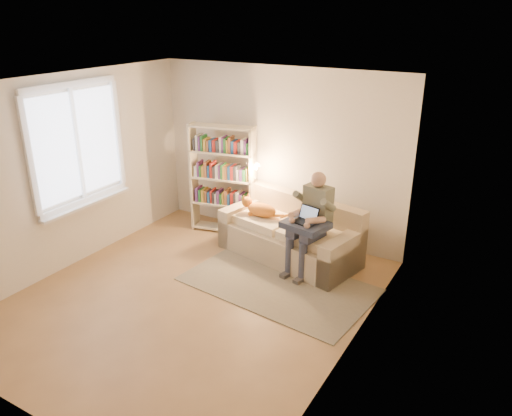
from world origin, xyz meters
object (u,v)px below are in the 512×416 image
Objects in this scene: sofa at (291,237)px; laptop at (305,217)px; cat at (260,209)px; bookshelf at (223,174)px; person at (312,217)px.

sofa is 6.48× the size of laptop.
cat is 0.93m from bookshelf.
laptop is at bearing -8.65° from cat.
laptop reaches higher than sofa.
cat is (-0.50, -0.03, 0.34)m from sofa.
person is at bearing 73.72° from laptop.
person reaches higher than laptop.
bookshelf is at bearing 172.75° from cat.
person reaches higher than sofa.
laptop is (0.35, -0.34, 0.50)m from sofa.
sofa is 0.70m from laptop.
sofa is 1.54× the size of person.
laptop is at bearing -31.67° from bookshelf.
person is 2.00× the size of cat.
sofa is at bearing 147.67° from laptop.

